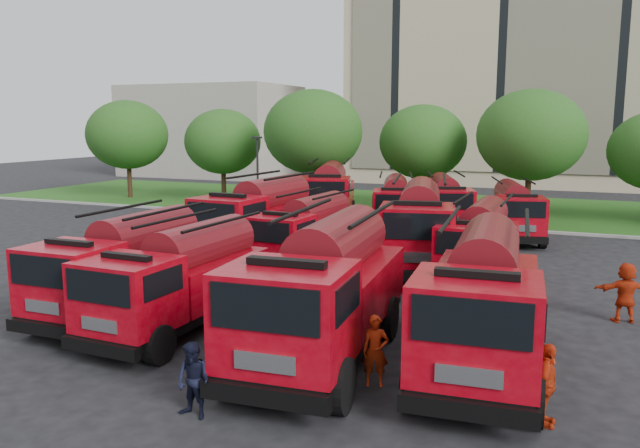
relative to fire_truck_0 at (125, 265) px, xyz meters
The scene contains 29 objects.
ground 5.18m from the fire_truck_0, 30.62° to the left, with size 140.00×140.00×0.00m, color black.
lawn 28.87m from the fire_truck_0, 81.53° to the left, with size 70.00×16.00×0.12m, color #1E4C14.
curb 20.90m from the fire_truck_0, 78.25° to the left, with size 70.00×0.30×0.14m, color gray.
apartment_building 52.00m from the fire_truck_0, 82.94° to the left, with size 30.00×14.18×25.00m.
side_building 53.28m from the fire_truck_0, 118.97° to the left, with size 18.00×12.00×10.00m, color gray.
tree_0 31.67m from the fire_truck_0, 128.86° to the left, with size 6.30×6.30×7.70m.
tree_1 28.25m from the fire_truck_0, 114.73° to the left, with size 5.71×5.71×6.98m.
tree_2 24.60m from the fire_truck_0, 98.88° to the left, with size 6.72×6.72×8.22m.
tree_3 26.89m from the fire_truck_0, 83.02° to the left, with size 5.88×5.88×7.19m.
tree_4 27.27m from the fire_truck_0, 67.72° to the left, with size 6.55×6.55×8.01m.
lamp_post_0 20.58m from the fire_truck_0, 106.27° to the left, with size 0.60×0.25×5.11m.
fire_truck_0 is the anchor object (origin of this frame).
fire_truck_1 2.60m from the fire_truck_0, 13.86° to the right, with size 2.65×6.76×3.04m.
fire_truck_2 7.27m from the fire_truck_0, ahead, with size 3.33×8.01×3.56m.
fire_truck_3 11.00m from the fire_truck_0, ahead, with size 3.23×7.75×3.45m.
fire_truck_4 9.56m from the fire_truck_0, 91.58° to the left, with size 3.18×7.79×3.48m.
fire_truck_5 8.43m from the fire_truck_0, 71.16° to the left, with size 2.73×6.63×2.96m.
fire_truck_6 11.79m from the fire_truck_0, 52.86° to the left, with size 4.24×8.22×3.57m.
fire_truck_7 12.80m from the fire_truck_0, 40.60° to the left, with size 2.47×6.63×3.01m.
fire_truck_8 18.69m from the fire_truck_0, 91.55° to the left, with size 4.89×8.33×3.59m.
fire_truck_9 18.02m from the fire_truck_0, 77.60° to the left, with size 3.98×7.04×3.04m.
fire_truck_10 19.98m from the fire_truck_0, 71.51° to the left, with size 4.24×7.11×3.07m.
fire_truck_11 20.59m from the fire_truck_0, 60.70° to the left, with size 3.68×6.73×2.91m.
firefighter_0 9.31m from the fire_truck_0, 14.12° to the right, with size 0.61×0.44×1.66m, color #B72B0E.
firefighter_1 8.03m from the fire_truck_0, 41.11° to the right, with size 0.78×0.43×1.60m, color black.
firefighter_2 13.02m from the fire_truck_0, 12.44° to the right, with size 1.00×0.57×1.70m, color #B72B0E.
firefighter_3 11.25m from the fire_truck_0, ahead, with size 1.08×0.56×1.67m, color black.
firefighter_4 5.03m from the fire_truck_0, 31.36° to the left, with size 0.75×0.49×1.53m, color black.
firefighter_5 15.47m from the fire_truck_0, 19.32° to the left, with size 1.71×0.74×1.85m, color #B72B0E.
Camera 1 is at (8.65, -17.83, 6.02)m, focal length 35.00 mm.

